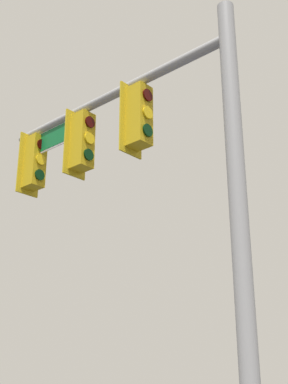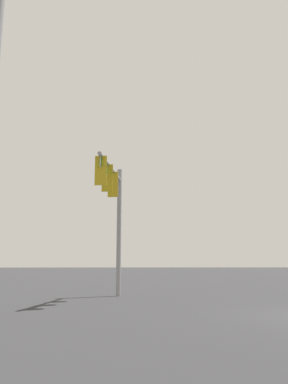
{
  "view_description": "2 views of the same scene",
  "coord_description": "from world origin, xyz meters",
  "views": [
    {
      "loc": [
        -10.93,
        -0.51,
        1.26
      ],
      "look_at": [
        -5.46,
        -9.01,
        5.06
      ],
      "focal_mm": 50.0,
      "sensor_mm": 36.0,
      "label": 1
    },
    {
      "loc": [
        12.11,
        -6.72,
        1.64
      ],
      "look_at": [
        -6.47,
        -5.61,
        5.26
      ],
      "focal_mm": 35.0,
      "sensor_mm": 36.0,
      "label": 2
    }
  ],
  "objects": [
    {
      "name": "signal_pole_near",
      "position": [
        -6.5,
        -7.16,
        4.83
      ],
      "size": [
        5.26,
        1.17,
        6.88
      ],
      "color": "gray",
      "rests_on": "ground_plane"
    }
  ]
}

